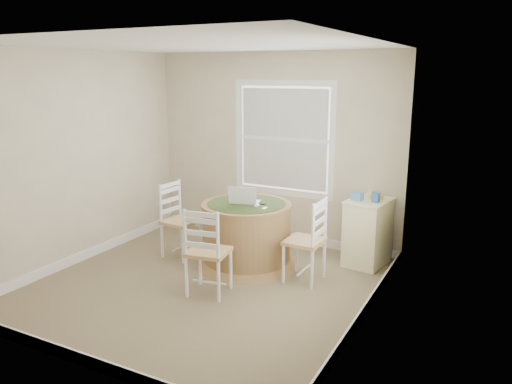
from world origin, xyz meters
The scene contains 14 objects.
room centered at (0.17, 0.16, 1.30)m, with size 3.64×3.64×2.64m.
round_table centered at (0.12, 0.77, 0.43)m, with size 1.27×1.27×0.79m.
chair_left centered at (-0.76, 0.64, 0.47)m, with size 0.42×0.40×0.95m, color white, non-canonical shape.
chair_near centered at (0.16, -0.15, 0.47)m, with size 0.42×0.40×0.95m, color white, non-canonical shape.
chair_right centered at (0.93, 0.64, 0.47)m, with size 0.42×0.40×0.95m, color white, non-canonical shape.
laptop centered at (0.09, 0.78, 0.82)m, with size 0.41×0.38×0.24m.
mouse centered at (0.29, 0.71, 0.79)m, with size 0.06×0.10×0.03m, color white.
phone centered at (0.42, 0.66, 0.78)m, with size 0.04×0.09×0.02m, color #B7BABF.
keys centered at (0.32, 0.81, 0.79)m, with size 0.06×0.05×0.03m, color black.
corner_chest centered at (1.43, 1.48, 0.41)m, with size 0.54×0.67×0.82m.
tissue_box centered at (1.30, 1.36, 0.87)m, with size 0.12×0.12×0.10m, color #548AC0.
box_yellow centered at (1.50, 1.55, 0.85)m, with size 0.15×0.10×0.06m, color #CBC747.
box_blue centered at (1.54, 1.38, 0.88)m, with size 0.08×0.08×0.12m, color #3867AA.
cup_cream centered at (1.41, 1.66, 0.87)m, with size 0.07×0.07×0.09m, color beige.
Camera 1 is at (2.91, -4.35, 2.33)m, focal length 35.00 mm.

